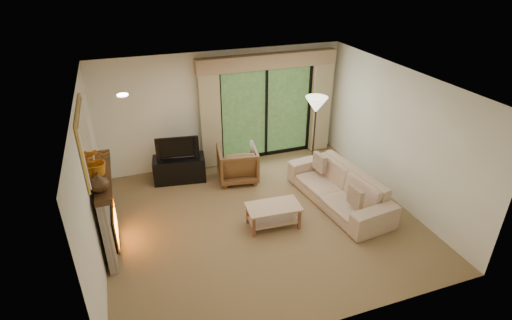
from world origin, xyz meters
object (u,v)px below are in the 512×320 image
object	(u,v)px
media_console	(180,169)
armchair	(237,164)
coffee_table	(273,216)
sofa	(339,188)

from	to	relation	value
media_console	armchair	bearing A→B (deg)	-9.68
armchair	coffee_table	world-z (taller)	armchair
media_console	coffee_table	distance (m)	2.56
media_console	sofa	distance (m)	3.38
sofa	coffee_table	distance (m)	1.50
sofa	coffee_table	world-z (taller)	sofa
armchair	sofa	distance (m)	2.21
media_console	armchair	size ratio (longest dim) A/B	1.30
armchair	media_console	bearing A→B (deg)	-9.74
sofa	coffee_table	size ratio (longest dim) A/B	2.50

